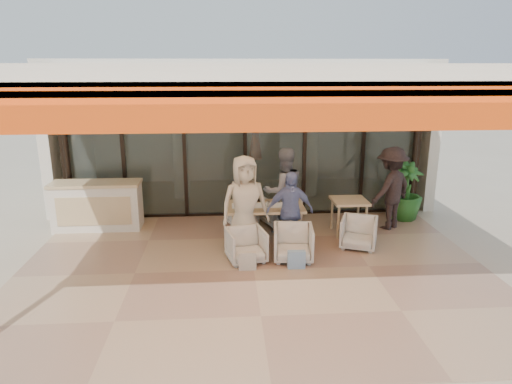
% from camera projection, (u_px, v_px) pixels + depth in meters
% --- Properties ---
extents(ground, '(70.00, 70.00, 0.00)m').
position_uv_depth(ground, '(254.00, 271.00, 7.78)').
color(ground, '#C6B293').
rests_on(ground, ground).
extents(terrace_floor, '(8.00, 6.00, 0.01)m').
position_uv_depth(terrace_floor, '(254.00, 271.00, 7.77)').
color(terrace_floor, tan).
rests_on(terrace_floor, ground).
extents(terrace_structure, '(8.00, 6.00, 3.40)m').
position_uv_depth(terrace_structure, '(255.00, 75.00, 6.65)').
color(terrace_structure, silver).
rests_on(terrace_structure, ground).
extents(glass_storefront, '(8.08, 0.10, 3.20)m').
position_uv_depth(glass_storefront, '(245.00, 148.00, 10.23)').
color(glass_storefront, '#9EADA3').
rests_on(glass_storefront, ground).
extents(interior_block, '(9.05, 3.62, 3.52)m').
position_uv_depth(interior_block, '(241.00, 110.00, 12.29)').
color(interior_block, silver).
rests_on(interior_block, ground).
extents(host_counter, '(1.85, 0.65, 1.04)m').
position_uv_depth(host_counter, '(97.00, 205.00, 9.63)').
color(host_counter, silver).
rests_on(host_counter, ground).
extents(dining_table, '(1.50, 0.90, 0.93)m').
position_uv_depth(dining_table, '(265.00, 208.00, 8.93)').
color(dining_table, '#D9B784').
rests_on(dining_table, ground).
extents(chair_far_left, '(0.71, 0.69, 0.58)m').
position_uv_depth(chair_far_left, '(242.00, 213.00, 9.92)').
color(chair_far_left, silver).
rests_on(chair_far_left, ground).
extents(chair_far_right, '(0.89, 0.86, 0.72)m').
position_uv_depth(chair_far_right, '(280.00, 209.00, 9.95)').
color(chair_far_right, silver).
rests_on(chair_far_right, ground).
extents(chair_near_left, '(0.76, 0.73, 0.66)m').
position_uv_depth(chair_near_left, '(246.00, 244.00, 8.08)').
color(chair_near_left, silver).
rests_on(chair_near_left, ground).
extents(chair_near_right, '(0.75, 0.71, 0.71)m').
position_uv_depth(chair_near_right, '(293.00, 241.00, 8.13)').
color(chair_near_right, silver).
rests_on(chair_near_right, ground).
extents(diner_navy, '(0.55, 0.37, 1.50)m').
position_uv_depth(diner_navy, '(243.00, 199.00, 9.31)').
color(diner_navy, '#181E35').
rests_on(diner_navy, ground).
extents(diner_grey, '(1.03, 0.89, 1.80)m').
position_uv_depth(diner_grey, '(284.00, 191.00, 9.33)').
color(diner_grey, slate).
rests_on(diner_grey, ground).
extents(diner_cream, '(1.01, 0.78, 1.83)m').
position_uv_depth(diner_cream, '(245.00, 204.00, 8.40)').
color(diner_cream, beige).
rests_on(diner_cream, ground).
extents(diner_periwinkle, '(0.93, 0.47, 1.52)m').
position_uv_depth(diner_periwinkle, '(290.00, 211.00, 8.50)').
color(diner_periwinkle, '#6873AD').
rests_on(diner_periwinkle, ground).
extents(tote_bag_cream, '(0.30, 0.10, 0.34)m').
position_uv_depth(tote_bag_cream, '(247.00, 262.00, 7.74)').
color(tote_bag_cream, silver).
rests_on(tote_bag_cream, ground).
extents(tote_bag_blue, '(0.30, 0.10, 0.34)m').
position_uv_depth(tote_bag_blue, '(296.00, 260.00, 7.79)').
color(tote_bag_blue, '#99BFD8').
rests_on(tote_bag_blue, ground).
extents(side_table, '(0.70, 0.70, 0.74)m').
position_uv_depth(side_table, '(349.00, 205.00, 9.32)').
color(side_table, '#D9B784').
rests_on(side_table, ground).
extents(side_chair, '(0.83, 0.81, 0.67)m').
position_uv_depth(side_chair, '(359.00, 231.00, 8.68)').
color(side_chair, silver).
rests_on(side_chair, ground).
extents(standing_woman, '(1.32, 1.20, 1.78)m').
position_uv_depth(standing_woman, '(391.00, 189.00, 9.58)').
color(standing_woman, black).
rests_on(standing_woman, ground).
extents(potted_palm, '(1.03, 1.03, 1.37)m').
position_uv_depth(potted_palm, '(405.00, 190.00, 10.21)').
color(potted_palm, '#1E5919').
rests_on(potted_palm, ground).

